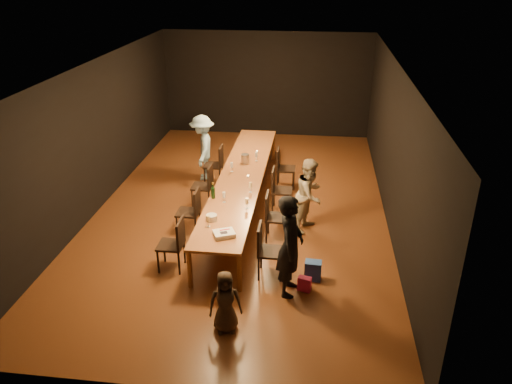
# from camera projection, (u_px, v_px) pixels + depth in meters

# --- Properties ---
(ground) EXTENTS (10.00, 10.00, 0.00)m
(ground) POSITION_uv_depth(u_px,v_px,m) (242.00, 208.00, 10.65)
(ground) COLOR #442111
(ground) RESTS_ON ground
(room_shell) EXTENTS (6.04, 10.04, 3.02)m
(room_shell) POSITION_uv_depth(u_px,v_px,m) (241.00, 113.00, 9.77)
(room_shell) COLOR black
(room_shell) RESTS_ON ground
(table) EXTENTS (0.90, 6.00, 0.75)m
(table) POSITION_uv_depth(u_px,v_px,m) (241.00, 178.00, 10.35)
(table) COLOR brown
(table) RESTS_ON ground
(chair_right_0) EXTENTS (0.42, 0.42, 0.93)m
(chair_right_0) POSITION_uv_depth(u_px,v_px,m) (271.00, 251.00, 8.20)
(chair_right_0) COLOR black
(chair_right_0) RESTS_ON ground
(chair_right_1) EXTENTS (0.42, 0.42, 0.93)m
(chair_right_1) POSITION_uv_depth(u_px,v_px,m) (277.00, 217.00, 9.28)
(chair_right_1) COLOR black
(chair_right_1) RESTS_ON ground
(chair_right_2) EXTENTS (0.42, 0.42, 0.93)m
(chair_right_2) POSITION_uv_depth(u_px,v_px,m) (282.00, 190.00, 10.36)
(chair_right_2) COLOR black
(chair_right_2) RESTS_ON ground
(chair_right_3) EXTENTS (0.42, 0.42, 0.93)m
(chair_right_3) POSITION_uv_depth(u_px,v_px,m) (286.00, 168.00, 11.43)
(chair_right_3) COLOR black
(chair_right_3) RESTS_ON ground
(chair_left_0) EXTENTS (0.42, 0.42, 0.93)m
(chair_left_0) POSITION_uv_depth(u_px,v_px,m) (170.00, 244.00, 8.39)
(chair_left_0) COLOR black
(chair_left_0) RESTS_ON ground
(chair_left_1) EXTENTS (0.42, 0.42, 0.93)m
(chair_left_1) POSITION_uv_depth(u_px,v_px,m) (188.00, 212.00, 9.47)
(chair_left_1) COLOR black
(chair_left_1) RESTS_ON ground
(chair_left_2) EXTENTS (0.42, 0.42, 0.93)m
(chair_left_2) POSITION_uv_depth(u_px,v_px,m) (202.00, 186.00, 10.55)
(chair_left_2) COLOR black
(chair_left_2) RESTS_ON ground
(chair_left_3) EXTENTS (0.42, 0.42, 0.93)m
(chair_left_3) POSITION_uv_depth(u_px,v_px,m) (213.00, 165.00, 11.62)
(chair_left_3) COLOR black
(chair_left_3) RESTS_ON ground
(woman_birthday) EXTENTS (0.45, 0.64, 1.68)m
(woman_birthday) POSITION_uv_depth(u_px,v_px,m) (290.00, 246.00, 7.63)
(woman_birthday) COLOR black
(woman_birthday) RESTS_ON ground
(woman_tan) EXTENTS (0.79, 0.87, 1.45)m
(woman_tan) POSITION_uv_depth(u_px,v_px,m) (310.00, 195.00, 9.55)
(woman_tan) COLOR #C5B494
(woman_tan) RESTS_ON ground
(man_blue) EXTENTS (0.73, 1.09, 1.56)m
(man_blue) POSITION_uv_depth(u_px,v_px,m) (203.00, 148.00, 11.76)
(man_blue) COLOR #9ACBEF
(man_blue) RESTS_ON ground
(child) EXTENTS (0.53, 0.42, 0.96)m
(child) POSITION_uv_depth(u_px,v_px,m) (225.00, 302.00, 6.96)
(child) COLOR #3F3023
(child) RESTS_ON ground
(gift_bag_red) EXTENTS (0.23, 0.17, 0.25)m
(gift_bag_red) POSITION_uv_depth(u_px,v_px,m) (304.00, 284.00, 7.95)
(gift_bag_red) COLOR #D01F60
(gift_bag_red) RESTS_ON ground
(gift_bag_blue) EXTENTS (0.28, 0.20, 0.34)m
(gift_bag_blue) POSITION_uv_depth(u_px,v_px,m) (313.00, 270.00, 8.22)
(gift_bag_blue) COLOR #274DA9
(gift_bag_blue) RESTS_ON ground
(birthday_cake) EXTENTS (0.41, 0.38, 0.08)m
(birthday_cake) POSITION_uv_depth(u_px,v_px,m) (224.00, 234.00, 8.07)
(birthday_cake) COLOR white
(birthday_cake) RESTS_ON table
(plate_stack) EXTENTS (0.22, 0.22, 0.11)m
(plate_stack) POSITION_uv_depth(u_px,v_px,m) (211.00, 218.00, 8.54)
(plate_stack) COLOR silver
(plate_stack) RESTS_ON table
(champagne_bottle) EXTENTS (0.10, 0.10, 0.32)m
(champagne_bottle) POSITION_uv_depth(u_px,v_px,m) (213.00, 190.00, 9.29)
(champagne_bottle) COLOR black
(champagne_bottle) RESTS_ON table
(ice_bucket) EXTENTS (0.18, 0.18, 0.20)m
(ice_bucket) POSITION_uv_depth(u_px,v_px,m) (245.00, 159.00, 10.93)
(ice_bucket) COLOR #A4A4A9
(ice_bucket) RESTS_ON table
(wineglass_0) EXTENTS (0.06, 0.06, 0.21)m
(wineglass_0) POSITION_uv_depth(u_px,v_px,m) (208.00, 221.00, 8.32)
(wineglass_0) COLOR beige
(wineglass_0) RESTS_ON table
(wineglass_1) EXTENTS (0.06, 0.06, 0.21)m
(wineglass_1) POSITION_uv_depth(u_px,v_px,m) (247.00, 203.00, 8.92)
(wineglass_1) COLOR beige
(wineglass_1) RESTS_ON table
(wineglass_2) EXTENTS (0.06, 0.06, 0.21)m
(wineglass_2) POSITION_uv_depth(u_px,v_px,m) (224.00, 197.00, 9.15)
(wineglass_2) COLOR silver
(wineglass_2) RESTS_ON table
(wineglass_3) EXTENTS (0.06, 0.06, 0.21)m
(wineglass_3) POSITION_uv_depth(u_px,v_px,m) (250.00, 187.00, 9.55)
(wineglass_3) COLOR beige
(wineglass_3) RESTS_ON table
(wineglass_4) EXTENTS (0.06, 0.06, 0.21)m
(wineglass_4) POSITION_uv_depth(u_px,v_px,m) (232.00, 167.00, 10.47)
(wineglass_4) COLOR silver
(wineglass_4) RESTS_ON table
(wineglass_5) EXTENTS (0.06, 0.06, 0.21)m
(wineglass_5) POSITION_uv_depth(u_px,v_px,m) (256.00, 157.00, 11.03)
(wineglass_5) COLOR silver
(wineglass_5) RESTS_ON table
(tealight_near) EXTENTS (0.05, 0.05, 0.03)m
(tealight_near) POSITION_uv_depth(u_px,v_px,m) (229.00, 230.00, 8.22)
(tealight_near) COLOR #B2B7B2
(tealight_near) RESTS_ON table
(tealight_mid) EXTENTS (0.05, 0.05, 0.03)m
(tealight_mid) POSITION_uv_depth(u_px,v_px,m) (248.00, 176.00, 10.25)
(tealight_mid) COLOR #B2B7B2
(tealight_mid) RESTS_ON table
(tealight_far) EXTENTS (0.05, 0.05, 0.03)m
(tealight_far) POSITION_uv_depth(u_px,v_px,m) (257.00, 151.00, 11.57)
(tealight_far) COLOR #B2B7B2
(tealight_far) RESTS_ON table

